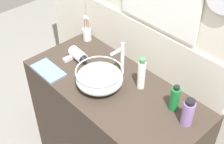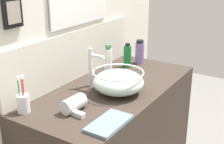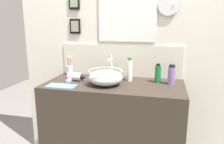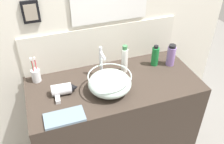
# 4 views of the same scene
# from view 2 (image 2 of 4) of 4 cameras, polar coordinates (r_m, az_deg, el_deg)

# --- Properties ---
(back_panel) EXTENTS (2.07, 0.10, 2.49)m
(back_panel) POSITION_cam_2_polar(r_m,az_deg,el_deg) (1.93, -7.67, 7.86)
(back_panel) COLOR silver
(back_panel) RESTS_ON ground
(glass_bowl_sink) EXTENTS (0.29, 0.29, 0.13)m
(glass_bowl_sink) POSITION_cam_2_polar(r_m,az_deg,el_deg) (1.74, 1.17, -1.78)
(glass_bowl_sink) COLOR silver
(glass_bowl_sink) RESTS_ON vanity_counter
(faucet) EXTENTS (0.02, 0.11, 0.23)m
(faucet) POSITION_cam_2_polar(r_m,az_deg,el_deg) (1.82, -3.69, 1.25)
(faucet) COLOR silver
(faucet) RESTS_ON vanity_counter
(hair_drier) EXTENTS (0.18, 0.14, 0.07)m
(hair_drier) POSITION_cam_2_polar(r_m,az_deg,el_deg) (1.57, -6.62, -5.72)
(hair_drier) COLOR silver
(hair_drier) RESTS_ON vanity_counter
(toothbrush_cup) EXTENTS (0.06, 0.06, 0.20)m
(toothbrush_cup) POSITION_cam_2_polar(r_m,az_deg,el_deg) (1.60, -15.92, -5.44)
(toothbrush_cup) COLOR silver
(toothbrush_cup) RESTS_ON vanity_counter
(soap_dispenser) EXTENTS (0.05, 0.05, 0.17)m
(soap_dispenser) POSITION_cam_2_polar(r_m,az_deg,el_deg) (2.17, 2.83, 2.98)
(soap_dispenser) COLOR #197233
(soap_dispenser) RESTS_ON vanity_counter
(spray_bottle) EXTENTS (0.05, 0.05, 0.22)m
(spray_bottle) POSITION_cam_2_polar(r_m,az_deg,el_deg) (1.96, -0.69, 1.81)
(spray_bottle) COLOR white
(spray_bottle) RESTS_ON vanity_counter
(shampoo_bottle) EXTENTS (0.06, 0.06, 0.17)m
(shampoo_bottle) POSITION_cam_2_polar(r_m,az_deg,el_deg) (2.25, 5.08, 3.64)
(shampoo_bottle) COLOR #8C6BB2
(shampoo_bottle) RESTS_ON vanity_counter
(hand_towel) EXTENTS (0.24, 0.13, 0.02)m
(hand_towel) POSITION_cam_2_polar(r_m,az_deg,el_deg) (1.44, -0.55, -9.36)
(hand_towel) COLOR slate
(hand_towel) RESTS_ON vanity_counter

